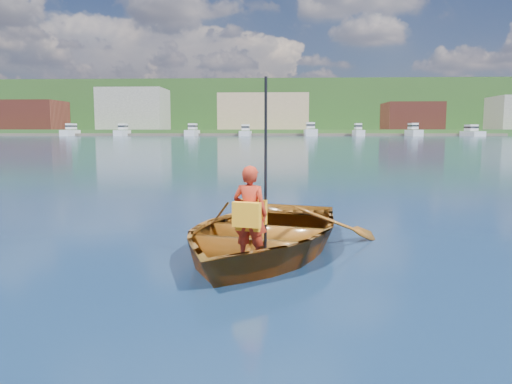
% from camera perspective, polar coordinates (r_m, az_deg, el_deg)
% --- Properties ---
extents(ground, '(600.00, 600.00, 0.00)m').
position_cam_1_polar(ground, '(7.82, -3.88, -5.51)').
color(ground, '#172649').
rests_on(ground, ground).
extents(rowboat, '(3.96, 4.75, 0.85)m').
position_cam_1_polar(rowboat, '(7.03, 0.65, -4.65)').
color(rowboat, brown).
rests_on(rowboat, ground).
extents(child_paddler, '(0.49, 0.41, 2.24)m').
position_cam_1_polar(child_paddler, '(6.07, -0.66, -2.45)').
color(child_paddler, red).
rests_on(child_paddler, ground).
extents(shoreline, '(400.00, 140.00, 22.00)m').
position_cam_1_polar(shoreline, '(244.35, 2.65, 9.06)').
color(shoreline, '#415D2B').
rests_on(shoreline, ground).
extents(dock, '(160.00, 12.14, 0.80)m').
position_cam_1_polar(dock, '(155.84, -0.44, 6.57)').
color(dock, brown).
rests_on(dock, ground).
extents(waterfront_buildings, '(202.00, 16.00, 14.00)m').
position_cam_1_polar(waterfront_buildings, '(172.91, -0.04, 9.05)').
color(waterfront_buildings, maroon).
rests_on(waterfront_buildings, ground).
extents(marina_yachts, '(146.27, 12.33, 4.35)m').
position_cam_1_polar(marina_yachts, '(151.05, 5.61, 6.89)').
color(marina_yachts, silver).
rests_on(marina_yachts, ground).
extents(hillside_trees, '(278.92, 79.23, 24.81)m').
position_cam_1_polar(hillside_trees, '(250.00, 1.75, 10.94)').
color(hillside_trees, '#382314').
rests_on(hillside_trees, ground).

